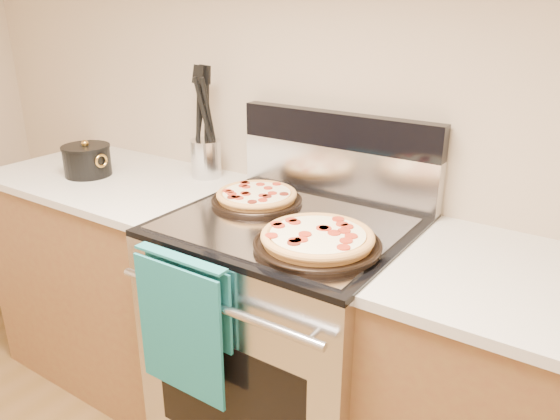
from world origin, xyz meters
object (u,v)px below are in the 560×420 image
Objects in this scene: range_body at (288,346)px; saucepan at (87,162)px; pepperoni_pizza_back at (257,197)px; utensil_crock at (206,158)px; pepperoni_pizza_front at (317,240)px.

saucepan is (-0.97, -0.02, 0.52)m from range_body.
utensil_crock is (-0.38, 0.17, 0.04)m from pepperoni_pizza_back.
range_body is 5.95× the size of utensil_crock.
saucepan is at bearing -173.69° from pepperoni_pizza_back.
range_body is 1.10m from saucepan.
saucepan reaches higher than pepperoni_pizza_front.
pepperoni_pizza_front reaches higher than pepperoni_pizza_back.
pepperoni_pizza_back is 1.67× the size of saucepan.
pepperoni_pizza_back is at bearing -24.24° from utensil_crock.
utensil_crock is at bearing 31.92° from saucepan.
pepperoni_pizza_back is at bearing 6.31° from saucepan.
pepperoni_pizza_front reaches higher than range_body.
pepperoni_pizza_back is (-0.18, 0.07, 0.50)m from range_body.
saucepan reaches higher than pepperoni_pizza_back.
saucepan is (-0.41, -0.26, -0.02)m from utensil_crock.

